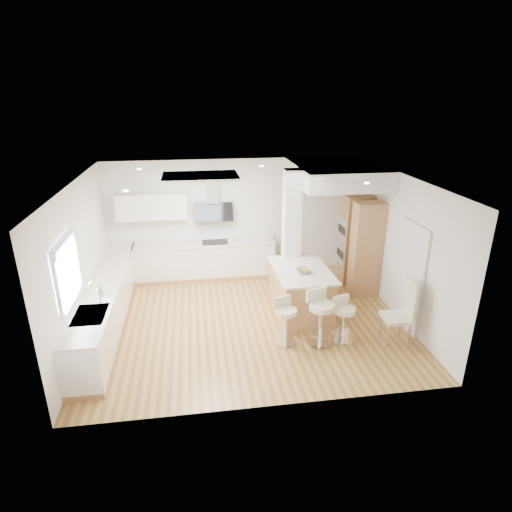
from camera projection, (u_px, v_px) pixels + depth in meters
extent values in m
plane|color=#AF8040|center=(248.00, 320.00, 8.50)|extent=(6.00, 6.00, 0.00)
cube|color=silver|center=(248.00, 320.00, 8.50)|extent=(6.00, 5.00, 0.02)
cube|color=silver|center=(234.00, 218.00, 10.29)|extent=(6.00, 0.04, 2.80)
cube|color=silver|center=(80.00, 264.00, 7.58)|extent=(0.04, 5.00, 2.80)
cube|color=silver|center=(399.00, 246.00, 8.40)|extent=(0.04, 5.00, 2.80)
cube|color=silver|center=(200.00, 176.00, 7.93)|extent=(1.40, 0.95, 0.05)
cube|color=white|center=(200.00, 177.00, 7.94)|extent=(1.25, 0.80, 0.03)
cylinder|color=#F4E4D0|center=(139.00, 169.00, 8.59)|extent=(0.10, 0.10, 0.02)
cylinder|color=#F4E4D0|center=(126.00, 191.00, 6.75)|extent=(0.10, 0.10, 0.02)
cylinder|color=#F4E4D0|center=(262.00, 166.00, 8.94)|extent=(0.10, 0.10, 0.02)
cylinder|color=#F4E4D0|center=(338.00, 168.00, 8.68)|extent=(0.10, 0.10, 0.02)
cylinder|color=#F4E4D0|center=(367.00, 183.00, 7.30)|extent=(0.10, 0.10, 0.02)
cube|color=white|center=(67.00, 270.00, 6.66)|extent=(0.03, 1.15, 0.95)
cube|color=silver|center=(62.00, 240.00, 6.48)|extent=(0.04, 1.28, 0.06)
cube|color=silver|center=(73.00, 299.00, 6.85)|extent=(0.04, 1.28, 0.06)
cube|color=silver|center=(57.00, 287.00, 6.10)|extent=(0.04, 0.06, 0.95)
cube|color=silver|center=(77.00, 256.00, 7.23)|extent=(0.04, 0.06, 0.95)
cube|color=#ACAFB4|center=(64.00, 244.00, 6.51)|extent=(0.03, 1.18, 0.14)
cube|color=#4D463C|center=(410.00, 277.00, 7.99)|extent=(0.02, 0.90, 2.00)
cube|color=silver|center=(409.00, 278.00, 7.99)|extent=(0.05, 1.00, 2.10)
cube|color=tan|center=(110.00, 322.00, 8.34)|extent=(0.60, 4.50, 0.10)
cube|color=white|center=(107.00, 302.00, 8.19)|extent=(0.60, 4.50, 0.76)
cube|color=beige|center=(104.00, 283.00, 8.04)|extent=(0.63, 4.50, 0.04)
cube|color=#A6A6AA|center=(90.00, 315.00, 6.88)|extent=(0.50, 0.75, 0.02)
cube|color=#A6A6AA|center=(88.00, 323.00, 6.74)|extent=(0.40, 0.34, 0.10)
cube|color=#A6A6AA|center=(93.00, 312.00, 7.07)|extent=(0.40, 0.34, 0.10)
cylinder|color=silver|center=(100.00, 296.00, 7.11)|extent=(0.02, 0.02, 0.36)
torus|color=silver|center=(94.00, 286.00, 7.03)|extent=(0.18, 0.02, 0.18)
imported|color=#4F8F49|center=(99.00, 288.00, 7.43)|extent=(0.17, 0.12, 0.33)
cube|color=tan|center=(206.00, 276.00, 10.41)|extent=(3.30, 0.60, 0.10)
cube|color=white|center=(205.00, 259.00, 10.25)|extent=(3.30, 0.60, 0.76)
cube|color=beige|center=(204.00, 244.00, 10.10)|extent=(3.33, 0.63, 0.04)
cube|color=black|center=(215.00, 242.00, 10.13)|extent=(0.60, 0.40, 0.01)
cube|color=white|center=(152.00, 206.00, 9.73)|extent=(1.60, 0.34, 0.60)
cube|color=#A6A6AA|center=(213.00, 188.00, 9.86)|extent=(0.25, 0.18, 0.70)
cube|color=black|center=(214.00, 212.00, 9.99)|extent=(0.90, 0.26, 0.44)
cube|color=silver|center=(291.00, 236.00, 9.01)|extent=(0.35, 0.35, 2.80)
cube|color=silver|center=(336.00, 174.00, 9.13)|extent=(1.78, 2.20, 0.40)
cube|color=tan|center=(354.00, 239.00, 9.87)|extent=(0.62, 0.62, 2.10)
cube|color=tan|center=(366.00, 250.00, 9.22)|extent=(0.62, 0.40, 2.10)
cube|color=#A6A6AA|center=(342.00, 230.00, 9.73)|extent=(0.02, 0.55, 0.55)
cube|color=#A6A6AA|center=(340.00, 253.00, 9.94)|extent=(0.02, 0.55, 0.55)
cube|color=black|center=(342.00, 230.00, 9.73)|extent=(0.01, 0.45, 0.18)
cube|color=black|center=(340.00, 253.00, 9.94)|extent=(0.01, 0.45, 0.18)
cube|color=tan|center=(300.00, 292.00, 8.60)|extent=(1.02, 1.55, 0.94)
cube|color=beige|center=(301.00, 270.00, 8.42)|extent=(1.11, 1.64, 0.04)
imported|color=gray|center=(304.00, 271.00, 8.25)|extent=(0.29, 0.29, 0.07)
sphere|color=#C26716|center=(306.00, 270.00, 8.26)|extent=(0.08, 0.08, 0.08)
sphere|color=#C26716|center=(301.00, 270.00, 8.26)|extent=(0.08, 0.08, 0.08)
sphere|color=#88A737|center=(304.00, 271.00, 8.21)|extent=(0.08, 0.08, 0.08)
cylinder|color=silver|center=(285.00, 343.00, 7.72)|extent=(0.50, 0.50, 0.03)
cylinder|color=silver|center=(286.00, 328.00, 7.61)|extent=(0.08, 0.08, 0.58)
cylinder|color=silver|center=(286.00, 334.00, 7.65)|extent=(0.39, 0.39, 0.01)
cylinder|color=beige|center=(286.00, 312.00, 7.49)|extent=(0.48, 0.48, 0.09)
cube|color=beige|center=(282.00, 301.00, 7.56)|extent=(0.34, 0.15, 0.20)
cylinder|color=silver|center=(319.00, 343.00, 7.70)|extent=(0.59, 0.59, 0.03)
cylinder|color=silver|center=(320.00, 326.00, 7.57)|extent=(0.09, 0.09, 0.69)
cylinder|color=silver|center=(320.00, 333.00, 7.62)|extent=(0.46, 0.46, 0.02)
cylinder|color=beige|center=(322.00, 306.00, 7.43)|extent=(0.56, 0.56, 0.11)
cube|color=beige|center=(316.00, 294.00, 7.51)|extent=(0.40, 0.18, 0.23)
cylinder|color=silver|center=(342.00, 340.00, 7.79)|extent=(0.49, 0.49, 0.03)
cylinder|color=silver|center=(344.00, 326.00, 7.68)|extent=(0.08, 0.08, 0.57)
cylinder|color=silver|center=(343.00, 332.00, 7.72)|extent=(0.38, 0.38, 0.01)
cylinder|color=beige|center=(345.00, 310.00, 7.56)|extent=(0.47, 0.47, 0.09)
cube|color=beige|center=(341.00, 300.00, 7.63)|extent=(0.33, 0.14, 0.19)
cube|color=beige|center=(396.00, 318.00, 7.59)|extent=(0.50, 0.50, 0.06)
cube|color=beige|center=(410.00, 300.00, 7.48)|extent=(0.08, 0.45, 0.76)
cylinder|color=tan|center=(388.00, 337.00, 7.49)|extent=(0.04, 0.04, 0.47)
cylinder|color=tan|center=(380.00, 326.00, 7.85)|extent=(0.04, 0.04, 0.47)
cylinder|color=tan|center=(409.00, 336.00, 7.53)|extent=(0.04, 0.04, 0.47)
cylinder|color=tan|center=(400.00, 325.00, 7.88)|extent=(0.04, 0.04, 0.47)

